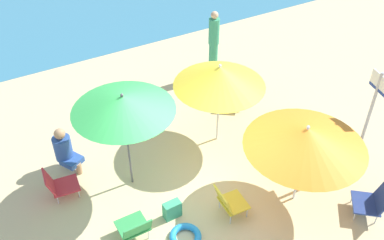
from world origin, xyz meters
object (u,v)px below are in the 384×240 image
at_px(beach_chair_d, 232,95).
at_px(person_a, 214,44).
at_px(beach_chair_b, 374,201).
at_px(person_b, 310,131).
at_px(umbrella_yellow, 220,76).
at_px(person_c, 65,149).
at_px(beach_chair_a, 134,227).
at_px(beach_bag, 172,210).
at_px(beach_chair_c, 229,201).
at_px(warning_sign, 371,110).
at_px(beach_chair_e, 58,184).
at_px(umbrella_green, 123,103).
at_px(umbrella_orange, 306,137).
at_px(swim_ring, 185,237).

relative_size(beach_chair_d, person_a, 0.41).
bearing_deg(beach_chair_b, person_b, -56.63).
height_order(umbrella_yellow, person_c, umbrella_yellow).
relative_size(beach_chair_a, beach_bag, 1.78).
bearing_deg(person_b, person_a, 64.83).
height_order(umbrella_yellow, beach_chair_c, umbrella_yellow).
bearing_deg(warning_sign, person_c, 163.97).
bearing_deg(beach_chair_d, beach_chair_e, -43.69).
relative_size(umbrella_green, warning_sign, 0.94).
height_order(beach_chair_e, beach_bag, beach_chair_e).
height_order(beach_chair_b, beach_chair_c, beach_chair_b).
bearing_deg(person_b, umbrella_green, 136.44).
bearing_deg(umbrella_green, beach_chair_c, -52.86).
height_order(umbrella_orange, umbrella_yellow, umbrella_yellow).
xyz_separation_m(umbrella_orange, person_a, (0.86, 4.42, -0.60)).
height_order(person_a, swim_ring, person_a).
bearing_deg(person_a, umbrella_orange, -131.54).
xyz_separation_m(beach_chair_c, beach_chair_d, (1.89, 2.81, -0.08)).
xyz_separation_m(beach_chair_e, person_b, (5.02, -1.19, 0.14)).
xyz_separation_m(beach_chair_c, beach_bag, (-0.90, 0.46, -0.19)).
relative_size(beach_chair_e, person_c, 0.64).
xyz_separation_m(umbrella_orange, beach_chair_b, (0.99, -0.96, -1.18)).
relative_size(umbrella_yellow, beach_chair_d, 2.55).
relative_size(beach_chair_a, person_b, 0.69).
distance_m(umbrella_yellow, beach_chair_e, 3.71).
bearing_deg(person_c, person_b, 38.71).
distance_m(beach_chair_c, person_a, 4.71).
height_order(beach_chair_d, beach_bag, beach_chair_d).
distance_m(umbrella_orange, person_c, 4.64).
distance_m(umbrella_orange, beach_chair_a, 3.27).
xyz_separation_m(umbrella_green, beach_chair_d, (3.10, 1.22, -1.64)).
relative_size(umbrella_green, beach_chair_c, 3.18).
height_order(beach_chair_b, person_b, person_b).
height_order(beach_chair_c, beach_bag, beach_chair_c).
distance_m(beach_chair_a, beach_chair_b, 4.26).
bearing_deg(beach_chair_a, beach_chair_e, 26.81).
relative_size(beach_chair_d, swim_ring, 1.33).
height_order(person_c, beach_bag, person_c).
bearing_deg(warning_sign, umbrella_orange, -164.58).
distance_m(beach_chair_c, warning_sign, 3.12).
relative_size(umbrella_orange, swim_ring, 3.77).
bearing_deg(beach_chair_d, umbrella_orange, 24.28).
xyz_separation_m(person_a, warning_sign, (0.75, -4.34, 0.53)).
xyz_separation_m(beach_chair_b, beach_bag, (-3.20, 1.68, -0.17)).
bearing_deg(person_a, beach_chair_b, -119.18).
height_order(umbrella_orange, beach_chair_d, umbrella_orange).
height_order(person_c, warning_sign, warning_sign).
relative_size(umbrella_green, beach_chair_b, 2.73).
relative_size(person_b, beach_bag, 2.58).
distance_m(umbrella_orange, beach_chair_c, 1.77).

